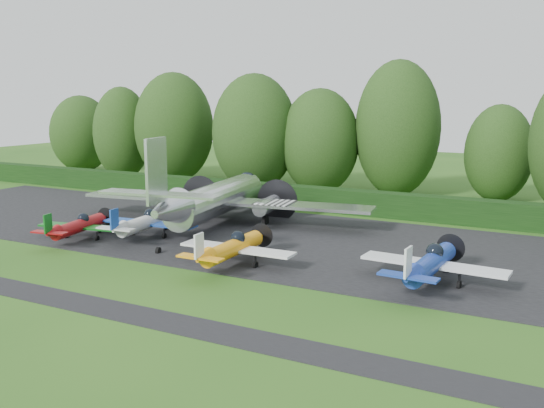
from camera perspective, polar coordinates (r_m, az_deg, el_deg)
The scene contains 17 objects.
ground at distance 33.96m, azimuth -8.30°, elevation -6.67°, with size 160.00×160.00×0.00m, color #245317.
apron at distance 42.15m, azimuth -0.28°, elevation -3.21°, with size 70.00×18.00×0.01m, color black.
taxiway_verge at distance 29.59m, azimuth -15.23°, elevation -9.51°, with size 70.00×2.00×0.00m, color black.
hedgerow at distance 51.89m, azimuth 5.44°, elevation -0.69°, with size 90.00×1.60×2.00m, color black.
transport_plane at distance 45.73m, azimuth -5.42°, elevation 0.49°, with size 23.44×17.97×7.51m.
light_plane_red at distance 43.20m, azimuth -17.70°, elevation -1.96°, with size 6.48×6.82×2.49m.
light_plane_white at distance 42.80m, azimuth -11.80°, elevation -1.68°, with size 7.03×7.39×2.70m.
light_plane_orange at distance 35.04m, azimuth -3.69°, elevation -4.12°, with size 7.11×7.47×2.73m.
light_plane_blue at distance 32.54m, azimuth 14.72°, elevation -5.41°, with size 7.65×8.04×2.94m.
tree_0 at distance 73.46m, azimuth -13.92°, elevation 6.49°, with size 6.69×6.69×10.75m.
tree_1 at distance 59.64m, azimuth 20.56°, elevation 4.48°, with size 6.16×6.16×8.99m.
tree_3 at distance 81.68m, azimuth -17.50°, elevation 6.32°, with size 7.84×7.84×9.73m.
tree_6 at distance 60.53m, azimuth 4.52°, elevation 5.88°, with size 7.81×7.81×10.46m.
tree_7 at distance 69.21m, azimuth -9.20°, elevation 7.09°, with size 8.81×8.81×12.29m.
tree_8 at distance 70.30m, azimuth -1.72°, elevation 6.32°, with size 6.35×6.35×9.98m.
tree_9 at distance 61.75m, azimuth -1.65°, elevation 6.69°, with size 8.63×8.63×11.95m.
tree_10 at distance 60.01m, azimuth 11.74°, elevation 6.95°, with size 8.15×8.15×13.15m.
Camera 1 is at (19.29, -26.16, 9.84)m, focal length 40.00 mm.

